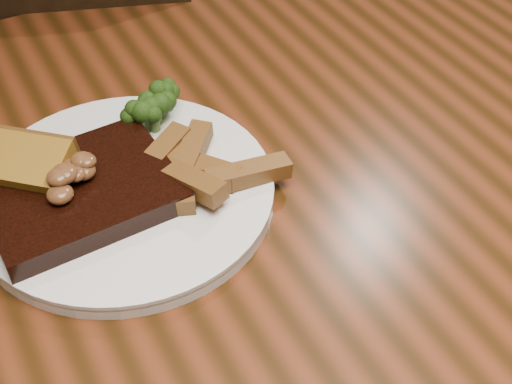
# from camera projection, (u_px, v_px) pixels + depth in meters

# --- Properties ---
(dining_table) EXTENTS (1.60, 0.90, 0.75)m
(dining_table) POSITION_uv_depth(u_px,v_px,m) (245.00, 289.00, 0.70)
(dining_table) COLOR #4E210F
(dining_table) RESTS_ON ground
(chair_far) EXTENTS (0.56, 0.56, 0.92)m
(chair_far) POSITION_uv_depth(u_px,v_px,m) (60.00, 104.00, 1.16)
(chair_far) COLOR black
(chair_far) RESTS_ON ground
(plate) EXTENTS (0.32, 0.32, 0.01)m
(plate) POSITION_uv_depth(u_px,v_px,m) (126.00, 194.00, 0.65)
(plate) COLOR silver
(plate) RESTS_ON dining_table
(steak) EXTENTS (0.17, 0.13, 0.02)m
(steak) POSITION_uv_depth(u_px,v_px,m) (80.00, 193.00, 0.63)
(steak) COLOR black
(steak) RESTS_ON plate
(steak_bone) EXTENTS (0.13, 0.02, 0.02)m
(steak_bone) POSITION_uv_depth(u_px,v_px,m) (103.00, 238.00, 0.59)
(steak_bone) COLOR beige
(steak_bone) RESTS_ON plate
(mushroom_pile) EXTENTS (0.07, 0.07, 0.03)m
(mushroom_pile) POSITION_uv_depth(u_px,v_px,m) (70.00, 175.00, 0.60)
(mushroom_pile) COLOR brown
(mushroom_pile) RESTS_ON steak
(garlic_bread) EXTENTS (0.11, 0.10, 0.02)m
(garlic_bread) POSITION_uv_depth(u_px,v_px,m) (19.00, 178.00, 0.64)
(garlic_bread) COLOR #90601A
(garlic_bread) RESTS_ON plate
(potato_wedges) EXTENTS (0.10, 0.10, 0.02)m
(potato_wedges) POSITION_uv_depth(u_px,v_px,m) (202.00, 158.00, 0.66)
(potato_wedges) COLOR brown
(potato_wedges) RESTS_ON plate
(broccoli_cluster) EXTENTS (0.06, 0.06, 0.04)m
(broccoli_cluster) POSITION_uv_depth(u_px,v_px,m) (153.00, 108.00, 0.70)
(broccoli_cluster) COLOR #1E3E0E
(broccoli_cluster) RESTS_ON plate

